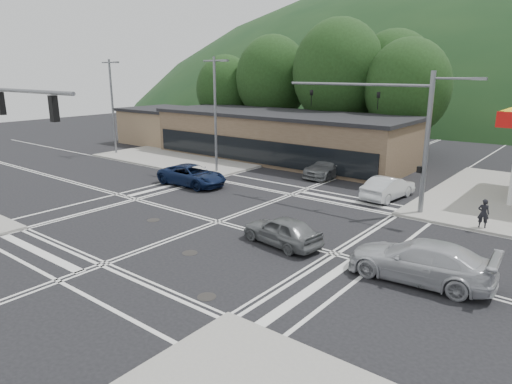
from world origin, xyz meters
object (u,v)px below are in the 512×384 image
Objects in this scene: car_grey_center at (282,231)px; car_queue_b at (365,164)px; car_northbound at (330,166)px; car_blue_west at (192,175)px; car_silver_east at (420,261)px; pedestrian at (483,213)px; car_queue_a at (388,188)px.

car_grey_center is 0.93× the size of car_queue_b.
car_northbound is at bearing 47.19° from car_queue_b.
car_blue_west is 0.94× the size of car_silver_east.
car_grey_center is at bearing -116.57° from car_blue_west.
car_blue_west is 12.91m from car_grey_center.
pedestrian reaches higher than car_northbound.
car_queue_b is 13.68m from pedestrian.
car_blue_west is 18.85m from pedestrian.
car_silver_east reaches higher than car_queue_a.
car_grey_center is 0.74× the size of car_silver_east.
car_queue_b is at bearing -47.10° from car_queue_a.
car_silver_east reaches higher than car_northbound.
car_queue_a is (0.76, 10.74, 0.03)m from car_grey_center.
car_queue_b reaches higher than car_blue_west.
car_queue_b is (-3.67, 16.66, 0.06)m from car_grey_center.
pedestrian is (10.63, -8.60, 0.16)m from car_queue_b.
car_blue_west is 1.18× the size of car_queue_a.
car_northbound is (6.30, 8.68, 0.03)m from car_blue_west.
pedestrian reaches higher than car_grey_center.
car_blue_west is 10.72m from car_northbound.
car_queue_a is 7.03m from car_northbound.
car_queue_b is at bearing 59.47° from car_northbound.
car_silver_east reaches higher than car_blue_west.
pedestrian is at bearing 171.73° from car_silver_east.
car_grey_center is at bearing 94.03° from car_queue_b.
pedestrian is (0.55, 7.80, 0.10)m from car_silver_east.
car_blue_west is 18.84m from car_silver_east.
car_grey_center is 0.78× the size of car_northbound.
car_blue_west is 13.54m from car_queue_a.
car_silver_east is 11.90m from car_queue_a.
car_northbound is at bearing -40.30° from pedestrian.
car_northbound is (-11.82, 13.87, -0.05)m from car_silver_east.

